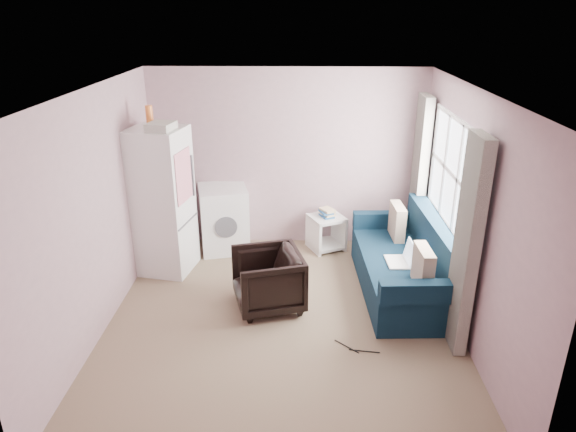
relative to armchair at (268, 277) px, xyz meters
The scene contains 8 objects.
room 0.94m from the armchair, 55.00° to the right, with size 3.84×4.24×2.54m.
armchair is the anchor object (origin of this frame).
fridge 1.75m from the armchair, 146.81° to the left, with size 0.76×0.75×2.14m.
washing_machine 1.69m from the armchair, 115.03° to the left, with size 0.78×0.78×0.92m.
side_table 1.73m from the armchair, 64.83° to the left, with size 0.59×0.59×0.61m.
sofa 1.70m from the armchair, 13.26° to the left, with size 1.02×2.09×0.92m.
window_dressing 2.13m from the armchair, 12.09° to the left, with size 0.17×2.62×2.18m.
floor_cables 1.28m from the armchair, 40.38° to the right, with size 0.44×0.22×0.01m.
Camera 1 is at (0.19, -4.84, 3.22)m, focal length 32.00 mm.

